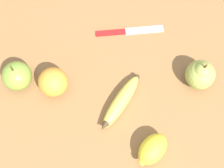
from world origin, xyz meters
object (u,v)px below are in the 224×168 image
Objects in this scene: orange at (53,82)px; pear at (200,74)px; apple at (17,76)px; banana at (120,102)px; paring_knife at (127,31)px; lemon at (152,149)px.

pear is at bearing -79.53° from orange.
orange is 0.10m from apple.
banana is 1.78× the size of pear.
paring_knife is at bearing -54.77° from apple.
banana is 2.07× the size of apple.
banana is 0.21m from pear.
pear is 0.49× the size of paring_knife.
apple is (-0.06, 0.46, -0.01)m from pear.
orange reaches higher than banana.
orange is 0.80× the size of pear.
banana is at bearing -97.83° from orange.
orange is at bearing -94.06° from apple.
apple is (0.01, 0.10, -0.00)m from orange.
lemon reaches higher than banana.
pear is at bearing 140.54° from banana.
apple is at bearing 97.50° from pear.
lemon is (-0.11, -0.09, 0.01)m from banana.
apple reaches higher than orange.
paring_knife is (0.19, -0.26, -0.03)m from apple.
paring_knife is (0.19, -0.17, -0.03)m from orange.
apple is 0.39m from lemon.
orange is 0.29m from lemon.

